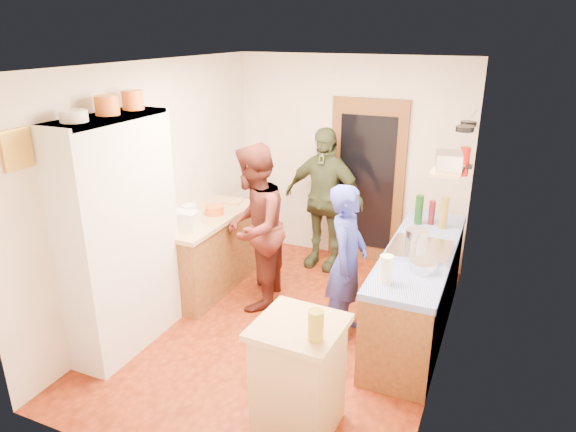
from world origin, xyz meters
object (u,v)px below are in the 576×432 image
Objects in this scene: island_base at (298,380)px; person_left at (258,226)px; hutch_body at (120,237)px; person_hob at (349,263)px; right_counter_base at (417,293)px; person_back at (324,199)px.

person_left reaches higher than island_base.
hutch_body is at bearing -45.56° from person_left.
hutch_body is 2.15m from person_hob.
person_hob is at bearing -150.78° from right_counter_base.
hutch_body reaches higher than person_left.
right_counter_base is at bearing 72.10° from island_base.
person_left is 1.00× the size of person_back.
right_counter_base is 2.56× the size of island_base.
person_hob is at bearing 92.12° from island_base.
person_hob is at bearing 65.96° from person_left.
person_left is 1.21m from person_back.
person_hob is (1.89, 0.96, -0.33)m from hutch_body.
hutch_body reaches higher than person_hob.
person_hob is (-0.05, 1.38, 0.34)m from island_base.
right_counter_base is at bearing -61.89° from person_hob.
hutch_body is 2.10m from island_base.
island_base is at bearing -12.30° from hutch_body.
person_hob reaches higher than island_base.
island_base is 0.56× the size of person_hob.
person_back reaches higher than person_hob.
person_back is (0.33, 1.16, -0.00)m from person_left.
hutch_body is 2.62m from person_back.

